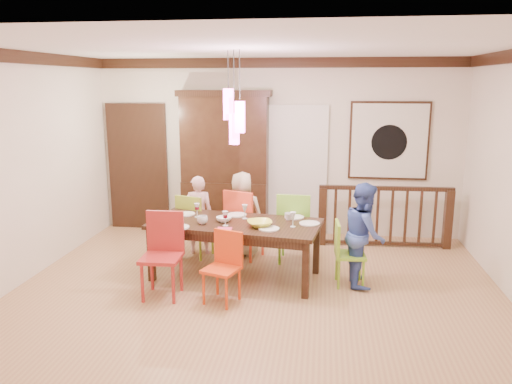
# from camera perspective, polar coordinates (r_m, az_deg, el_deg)

# --- Properties ---
(floor) EXTENTS (6.00, 6.00, 0.00)m
(floor) POSITION_cam_1_polar(r_m,az_deg,el_deg) (6.28, 0.10, -11.17)
(floor) COLOR #AD7B54
(floor) RESTS_ON ground
(ceiling) EXTENTS (6.00, 6.00, 0.00)m
(ceiling) POSITION_cam_1_polar(r_m,az_deg,el_deg) (5.77, 0.11, 16.25)
(ceiling) COLOR white
(ceiling) RESTS_ON wall_back
(wall_back) EXTENTS (6.00, 0.00, 6.00)m
(wall_back) POSITION_cam_1_polar(r_m,az_deg,el_deg) (8.31, 2.41, 5.06)
(wall_back) COLOR beige
(wall_back) RESTS_ON floor
(wall_left) EXTENTS (0.00, 5.00, 5.00)m
(wall_left) POSITION_cam_1_polar(r_m,az_deg,el_deg) (6.92, -25.36, 2.37)
(wall_left) COLOR beige
(wall_left) RESTS_ON floor
(crown_molding) EXTENTS (6.00, 5.00, 0.16)m
(crown_molding) POSITION_cam_1_polar(r_m,az_deg,el_deg) (5.77, 0.11, 15.46)
(crown_molding) COLOR black
(crown_molding) RESTS_ON wall_back
(panel_door) EXTENTS (1.04, 0.07, 2.24)m
(panel_door) POSITION_cam_1_polar(r_m,az_deg,el_deg) (8.87, -13.28, 2.59)
(panel_door) COLOR black
(panel_door) RESTS_ON wall_back
(white_doorway) EXTENTS (0.97, 0.05, 2.22)m
(white_doorway) POSITION_cam_1_polar(r_m,az_deg,el_deg) (8.31, 4.77, 2.24)
(white_doorway) COLOR silver
(white_doorway) RESTS_ON wall_back
(painting) EXTENTS (1.25, 0.06, 1.25)m
(painting) POSITION_cam_1_polar(r_m,az_deg,el_deg) (8.28, 14.95, 5.67)
(painting) COLOR black
(painting) RESTS_ON wall_back
(pendant_cluster) EXTENTS (0.27, 0.21, 1.14)m
(pendant_cluster) POSITION_cam_1_polar(r_m,az_deg,el_deg) (6.23, -2.50, 8.65)
(pendant_cluster) COLOR #F248A7
(pendant_cluster) RESTS_ON ceiling
(dining_table) EXTENTS (2.28, 1.27, 0.75)m
(dining_table) POSITION_cam_1_polar(r_m,az_deg,el_deg) (6.48, -2.38, -4.14)
(dining_table) COLOR black
(dining_table) RESTS_ON floor
(chair_far_left) EXTENTS (0.53, 0.53, 0.94)m
(chair_far_left) POSITION_cam_1_polar(r_m,az_deg,el_deg) (7.35, -6.87, -3.26)
(chair_far_left) COLOR #94B42D
(chair_far_left) RESTS_ON floor
(chair_far_mid) EXTENTS (0.60, 0.60, 1.02)m
(chair_far_mid) POSITION_cam_1_polar(r_m,az_deg,el_deg) (7.24, -1.22, -3.02)
(chair_far_mid) COLOR #F14728
(chair_far_mid) RESTS_ON floor
(chair_far_right) EXTENTS (0.48, 0.48, 1.02)m
(chair_far_right) POSITION_cam_1_polar(r_m,az_deg,el_deg) (7.09, 4.44, -3.41)
(chair_far_right) COLOR #72BA32
(chair_far_right) RESTS_ON floor
(chair_near_left) EXTENTS (0.47, 0.47, 1.01)m
(chair_near_left) POSITION_cam_1_polar(r_m,az_deg,el_deg) (6.02, -10.80, -6.60)
(chair_near_left) COLOR #A52523
(chair_near_left) RESTS_ON floor
(chair_near_mid) EXTENTS (0.48, 0.48, 0.83)m
(chair_near_mid) POSITION_cam_1_polar(r_m,az_deg,el_deg) (5.81, -3.98, -8.17)
(chair_near_mid) COLOR red
(chair_near_mid) RESTS_ON floor
(chair_end_right) EXTENTS (0.40, 0.40, 0.82)m
(chair_end_right) POSITION_cam_1_polar(r_m,az_deg,el_deg) (6.39, 10.74, -6.48)
(chair_end_right) COLOR #84C12B
(chair_end_right) RESTS_ON floor
(china_hutch) EXTENTS (1.52, 0.46, 2.39)m
(china_hutch) POSITION_cam_1_polar(r_m,az_deg,el_deg) (8.27, -3.55, 3.25)
(china_hutch) COLOR black
(china_hutch) RESTS_ON floor
(balustrade) EXTENTS (2.04, 0.15, 0.96)m
(balustrade) POSITION_cam_1_polar(r_m,az_deg,el_deg) (7.98, 14.48, -2.61)
(balustrade) COLOR black
(balustrade) RESTS_ON floor
(person_far_left) EXTENTS (0.48, 0.36, 1.18)m
(person_far_left) POSITION_cam_1_polar(r_m,az_deg,el_deg) (7.45, -6.60, -2.62)
(person_far_left) COLOR #FFC2C8
(person_far_left) RESTS_ON floor
(person_far_mid) EXTENTS (0.64, 0.45, 1.26)m
(person_far_mid) POSITION_cam_1_polar(r_m,az_deg,el_deg) (7.29, -1.60, -2.57)
(person_far_mid) COLOR #BEAD90
(person_far_mid) RESTS_ON floor
(person_end_right) EXTENTS (0.52, 0.66, 1.31)m
(person_end_right) POSITION_cam_1_polar(r_m,az_deg,el_deg) (6.41, 12.27, -4.73)
(person_end_right) COLOR #405AB3
(person_end_right) RESTS_ON floor
(serving_bowl) EXTENTS (0.39, 0.39, 0.08)m
(serving_bowl) POSITION_cam_1_polar(r_m,az_deg,el_deg) (6.25, 0.43, -3.63)
(serving_bowl) COLOR gold
(serving_bowl) RESTS_ON dining_table
(small_bowl) EXTENTS (0.24, 0.24, 0.06)m
(small_bowl) POSITION_cam_1_polar(r_m,az_deg,el_deg) (6.48, -3.69, -3.12)
(small_bowl) COLOR white
(small_bowl) RESTS_ON dining_table
(cup_left) EXTENTS (0.16, 0.16, 0.11)m
(cup_left) POSITION_cam_1_polar(r_m,az_deg,el_deg) (6.39, -6.15, -3.20)
(cup_left) COLOR silver
(cup_left) RESTS_ON dining_table
(cup_right) EXTENTS (0.11, 0.11, 0.10)m
(cup_right) POSITION_cam_1_polar(r_m,az_deg,el_deg) (6.55, 3.74, -2.80)
(cup_right) COLOR silver
(cup_right) RESTS_ON dining_table
(plate_far_left) EXTENTS (0.26, 0.26, 0.01)m
(plate_far_left) POSITION_cam_1_polar(r_m,az_deg,el_deg) (6.88, -8.03, -2.50)
(plate_far_left) COLOR white
(plate_far_left) RESTS_ON dining_table
(plate_far_mid) EXTENTS (0.26, 0.26, 0.01)m
(plate_far_mid) POSITION_cam_1_polar(r_m,az_deg,el_deg) (6.78, -2.19, -2.61)
(plate_far_mid) COLOR white
(plate_far_mid) RESTS_ON dining_table
(plate_far_right) EXTENTS (0.26, 0.26, 0.01)m
(plate_far_right) POSITION_cam_1_polar(r_m,az_deg,el_deg) (6.68, 4.41, -2.87)
(plate_far_right) COLOR white
(plate_far_right) RESTS_ON dining_table
(plate_near_left) EXTENTS (0.26, 0.26, 0.01)m
(plate_near_left) POSITION_cam_1_polar(r_m,az_deg,el_deg) (6.28, -8.81, -3.98)
(plate_near_left) COLOR white
(plate_near_left) RESTS_ON dining_table
(plate_near_mid) EXTENTS (0.26, 0.26, 0.01)m
(plate_near_mid) POSITION_cam_1_polar(r_m,az_deg,el_deg) (6.14, 1.49, -4.22)
(plate_near_mid) COLOR white
(plate_near_mid) RESTS_ON dining_table
(plate_end_right) EXTENTS (0.26, 0.26, 0.01)m
(plate_end_right) POSITION_cam_1_polar(r_m,az_deg,el_deg) (6.40, 6.14, -3.59)
(plate_end_right) COLOR white
(plate_end_right) RESTS_ON dining_table
(wine_glass_a) EXTENTS (0.08, 0.08, 0.19)m
(wine_glass_a) POSITION_cam_1_polar(r_m,az_deg,el_deg) (6.70, -6.76, -2.09)
(wine_glass_a) COLOR #590C19
(wine_glass_a) RESTS_ON dining_table
(wine_glass_b) EXTENTS (0.08, 0.08, 0.19)m
(wine_glass_b) POSITION_cam_1_polar(r_m,az_deg,el_deg) (6.59, -1.29, -2.27)
(wine_glass_b) COLOR silver
(wine_glass_b) RESTS_ON dining_table
(wine_glass_c) EXTENTS (0.08, 0.08, 0.19)m
(wine_glass_c) POSITION_cam_1_polar(r_m,az_deg,el_deg) (6.27, -3.54, -3.05)
(wine_glass_c) COLOR #590C19
(wine_glass_c) RESTS_ON dining_table
(wine_glass_d) EXTENTS (0.08, 0.08, 0.19)m
(wine_glass_d) POSITION_cam_1_polar(r_m,az_deg,el_deg) (6.23, 4.25, -3.15)
(wine_glass_d) COLOR silver
(wine_glass_d) RESTS_ON dining_table
(napkin) EXTENTS (0.18, 0.14, 0.01)m
(napkin) POSITION_cam_1_polar(r_m,az_deg,el_deg) (6.13, -3.64, -4.27)
(napkin) COLOR #D83359
(napkin) RESTS_ON dining_table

